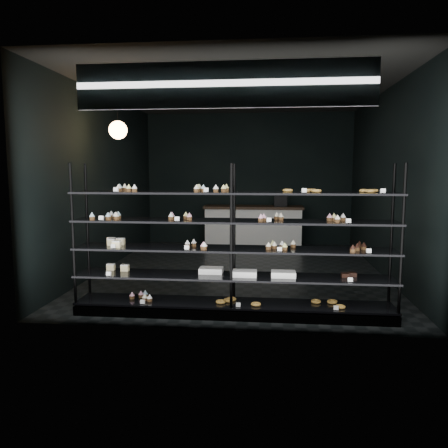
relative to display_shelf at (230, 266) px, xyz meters
name	(u,v)px	position (x,y,z in m)	size (l,w,h in m)	color
room	(240,183)	(-0.04, 2.45, 0.97)	(5.01, 6.01, 3.20)	black
display_shelf	(230,266)	(0.00, 0.00, 0.00)	(4.00, 0.50, 1.91)	black
signage	(223,85)	(-0.04, -0.48, 2.12)	(3.30, 0.05, 0.50)	#0C1A40
pendant_lamp	(118,130)	(-1.90, 1.42, 1.82)	(0.28, 0.28, 0.87)	black
service_counter	(254,226)	(0.12, 4.95, -0.13)	(2.33, 0.65, 1.23)	silver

